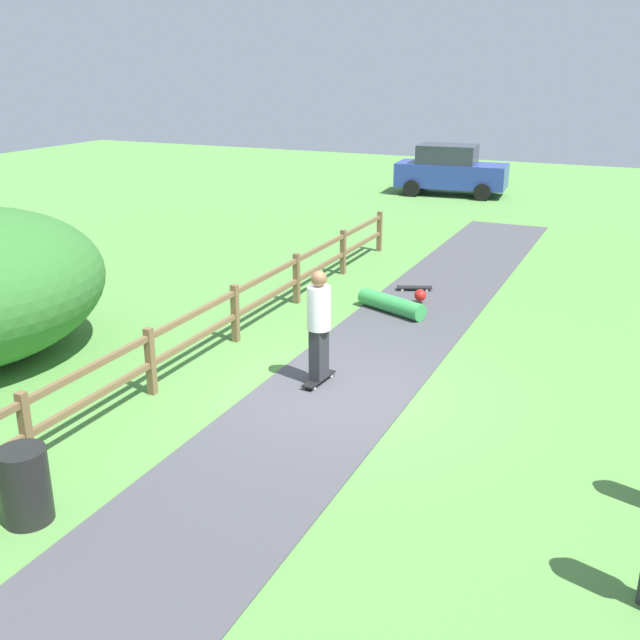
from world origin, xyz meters
The scene contains 8 objects.
ground_plane centered at (0.00, 0.00, 0.00)m, with size 60.00×60.00×0.00m, color #568E42.
asphalt_path centered at (0.00, 0.00, 0.01)m, with size 2.40×28.00×0.02m, color #47474C.
wooden_fence centered at (-2.60, 0.00, 0.67)m, with size 0.12×18.12×1.10m.
trash_bin centered at (-1.80, -4.69, 0.45)m, with size 0.56×0.56×0.90m, color black.
skater_riding centered at (-0.37, 0.15, 1.08)m, with size 0.41×0.81×1.89m.
skater_fallen centered at (-0.47, 4.11, 0.20)m, with size 1.62×1.46×0.36m.
skateboard_loose centered at (-0.54, 5.75, 0.09)m, with size 0.82×0.49×0.08m.
parked_car_blue centered at (-3.27, 18.71, 0.96)m, with size 4.32×2.27×1.92m.
Camera 1 is at (4.28, -9.96, 4.99)m, focal length 41.83 mm.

